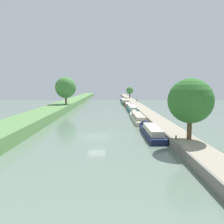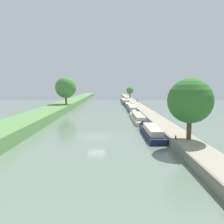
{
  "view_description": "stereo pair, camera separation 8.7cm",
  "coord_description": "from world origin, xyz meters",
  "px_view_note": "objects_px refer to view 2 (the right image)",
  "views": [
    {
      "loc": [
        2.06,
        -32.95,
        7.43
      ],
      "look_at": [
        2.42,
        21.73,
        1.0
      ],
      "focal_mm": 37.02,
      "sensor_mm": 36.0,
      "label": 1
    },
    {
      "loc": [
        2.14,
        -32.95,
        7.43
      ],
      "look_at": [
        2.42,
        21.73,
        1.0
      ],
      "focal_mm": 37.02,
      "sensor_mm": 36.0,
      "label": 2
    }
  ],
  "objects_px": {
    "narrowboat_blue": "(123,100)",
    "mooring_bollard_near": "(176,137)",
    "narrowboat_cream": "(137,117)",
    "narrowboat_maroon": "(128,105)",
    "mooring_bollard_far": "(127,98)",
    "narrowboat_green": "(125,102)",
    "person_walking": "(137,100)",
    "narrowboat_teal": "(132,109)",
    "narrowboat_navy": "(151,131)"
  },
  "relations": [
    {
      "from": "narrowboat_maroon",
      "to": "mooring_bollard_near",
      "type": "distance_m",
      "value": 53.47
    },
    {
      "from": "narrowboat_green",
      "to": "narrowboat_teal",
      "type": "bearing_deg",
      "value": -89.3
    },
    {
      "from": "narrowboat_teal",
      "to": "person_walking",
      "type": "distance_m",
      "value": 22.43
    },
    {
      "from": "narrowboat_green",
      "to": "mooring_bollard_near",
      "type": "bearing_deg",
      "value": -88.21
    },
    {
      "from": "narrowboat_teal",
      "to": "narrowboat_blue",
      "type": "xyz_separation_m",
      "value": [
        -0.28,
        40.61,
        -0.17
      ]
    },
    {
      "from": "narrowboat_navy",
      "to": "narrowboat_cream",
      "type": "bearing_deg",
      "value": 91.01
    },
    {
      "from": "narrowboat_cream",
      "to": "narrowboat_maroon",
      "type": "height_order",
      "value": "narrowboat_cream"
    },
    {
      "from": "narrowboat_navy",
      "to": "narrowboat_cream",
      "type": "height_order",
      "value": "narrowboat_navy"
    },
    {
      "from": "person_walking",
      "to": "mooring_bollard_near",
      "type": "relative_size",
      "value": 3.69
    },
    {
      "from": "mooring_bollard_far",
      "to": "narrowboat_teal",
      "type": "bearing_deg",
      "value": -92.2
    },
    {
      "from": "narrowboat_cream",
      "to": "mooring_bollard_far",
      "type": "bearing_deg",
      "value": 88.14
    },
    {
      "from": "narrowboat_teal",
      "to": "mooring_bollard_near",
      "type": "bearing_deg",
      "value": -87.43
    },
    {
      "from": "narrowboat_navy",
      "to": "narrowboat_green",
      "type": "xyz_separation_m",
      "value": [
        -0.33,
        59.41,
        0.03
      ]
    },
    {
      "from": "narrowboat_cream",
      "to": "mooring_bollard_far",
      "type": "height_order",
      "value": "mooring_bollard_far"
    },
    {
      "from": "narrowboat_green",
      "to": "mooring_bollard_far",
      "type": "distance_m",
      "value": 17.92
    },
    {
      "from": "narrowboat_teal",
      "to": "mooring_bollard_near",
      "type": "height_order",
      "value": "narrowboat_teal"
    },
    {
      "from": "narrowboat_cream",
      "to": "narrowboat_green",
      "type": "height_order",
      "value": "narrowboat_green"
    },
    {
      "from": "narrowboat_teal",
      "to": "person_walking",
      "type": "height_order",
      "value": "person_walking"
    },
    {
      "from": "narrowboat_blue",
      "to": "mooring_bollard_near",
      "type": "height_order",
      "value": "mooring_bollard_near"
    },
    {
      "from": "narrowboat_blue",
      "to": "mooring_bollard_near",
      "type": "distance_m",
      "value": 79.39
    },
    {
      "from": "narrowboat_maroon",
      "to": "mooring_bollard_far",
      "type": "relative_size",
      "value": 27.12
    },
    {
      "from": "narrowboat_green",
      "to": "narrowboat_maroon",
      "type": "bearing_deg",
      "value": -88.41
    },
    {
      "from": "mooring_bollard_far",
      "to": "mooring_bollard_near",
      "type": "bearing_deg",
      "value": -90.0
    },
    {
      "from": "narrowboat_cream",
      "to": "mooring_bollard_far",
      "type": "xyz_separation_m",
      "value": [
        2.01,
        62.07,
        0.66
      ]
    },
    {
      "from": "narrowboat_blue",
      "to": "mooring_bollard_far",
      "type": "xyz_separation_m",
      "value": [
        2.02,
        4.65,
        0.76
      ]
    },
    {
      "from": "narrowboat_cream",
      "to": "mooring_bollard_far",
      "type": "relative_size",
      "value": 35.6
    },
    {
      "from": "mooring_bollard_near",
      "to": "narrowboat_blue",
      "type": "bearing_deg",
      "value": 91.46
    },
    {
      "from": "mooring_bollard_near",
      "to": "mooring_bollard_far",
      "type": "bearing_deg",
      "value": 90.0
    },
    {
      "from": "narrowboat_navy",
      "to": "narrowboat_blue",
      "type": "height_order",
      "value": "narrowboat_navy"
    },
    {
      "from": "narrowboat_teal",
      "to": "narrowboat_green",
      "type": "bearing_deg",
      "value": 90.7
    },
    {
      "from": "narrowboat_cream",
      "to": "narrowboat_blue",
      "type": "distance_m",
      "value": 57.42
    },
    {
      "from": "mooring_bollard_far",
      "to": "narrowboat_cream",
      "type": "bearing_deg",
      "value": -91.86
    },
    {
      "from": "narrowboat_maroon",
      "to": "mooring_bollard_near",
      "type": "xyz_separation_m",
      "value": [
        1.72,
        -53.44,
        0.75
      ]
    },
    {
      "from": "narrowboat_cream",
      "to": "narrowboat_green",
      "type": "distance_m",
      "value": 44.28
    },
    {
      "from": "narrowboat_navy",
      "to": "narrowboat_cream",
      "type": "distance_m",
      "value": 15.13
    },
    {
      "from": "narrowboat_navy",
      "to": "narrowboat_maroon",
      "type": "height_order",
      "value": "narrowboat_navy"
    },
    {
      "from": "narrowboat_maroon",
      "to": "mooring_bollard_near",
      "type": "bearing_deg",
      "value": -88.16
    },
    {
      "from": "narrowboat_navy",
      "to": "narrowboat_blue",
      "type": "relative_size",
      "value": 0.99
    },
    {
      "from": "narrowboat_navy",
      "to": "narrowboat_maroon",
      "type": "distance_m",
      "value": 46.62
    },
    {
      "from": "narrowboat_teal",
      "to": "mooring_bollard_far",
      "type": "distance_m",
      "value": 45.31
    },
    {
      "from": "narrowboat_maroon",
      "to": "mooring_bollard_far",
      "type": "distance_m",
      "value": 30.64
    },
    {
      "from": "narrowboat_maroon",
      "to": "narrowboat_blue",
      "type": "height_order",
      "value": "narrowboat_blue"
    },
    {
      "from": "narrowboat_navy",
      "to": "narrowboat_teal",
      "type": "bearing_deg",
      "value": 89.98
    },
    {
      "from": "narrowboat_teal",
      "to": "narrowboat_navy",
      "type": "bearing_deg",
      "value": -90.02
    },
    {
      "from": "narrowboat_blue",
      "to": "person_walking",
      "type": "xyz_separation_m",
      "value": [
        4.36,
        -18.6,
        1.41
      ]
    },
    {
      "from": "narrowboat_navy",
      "to": "person_walking",
      "type": "xyz_separation_m",
      "value": [
        4.09,
        53.95,
        1.29
      ]
    },
    {
      "from": "narrowboat_teal",
      "to": "mooring_bollard_far",
      "type": "height_order",
      "value": "narrowboat_teal"
    },
    {
      "from": "narrowboat_green",
      "to": "person_walking",
      "type": "bearing_deg",
      "value": -51.03
    },
    {
      "from": "narrowboat_cream",
      "to": "narrowboat_green",
      "type": "xyz_separation_m",
      "value": [
        -0.06,
        44.28,
        0.06
      ]
    },
    {
      "from": "mooring_bollard_near",
      "to": "mooring_bollard_far",
      "type": "height_order",
      "value": "same"
    }
  ]
}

